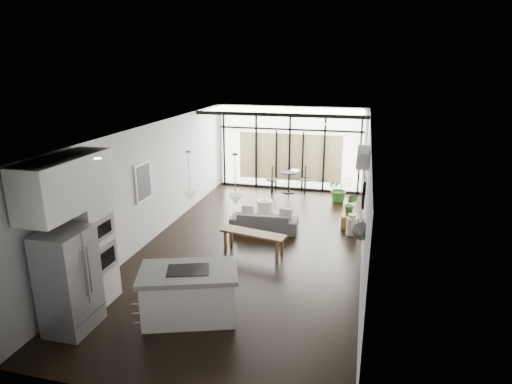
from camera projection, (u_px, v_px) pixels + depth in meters
The scene contains 27 objects.
floor at pixel (253, 246), 10.14m from camera, with size 5.00×10.00×0.00m, color black.
ceiling at pixel (253, 128), 9.32m from camera, with size 5.00×10.00×0.00m, color silver.
wall_left at pixel (153, 182), 10.31m from camera, with size 0.02×10.00×2.80m, color #BCBDBF.
wall_right at pixel (366, 198), 9.14m from camera, with size 0.02×10.00×2.80m, color #BCBDBF.
wall_back at pixel (290, 148), 14.36m from camera, with size 5.00×0.02×2.80m, color #BCBDBF.
wall_front at pixel (147, 306), 5.09m from camera, with size 5.00×0.02×2.80m, color #BCBDBF.
glazing at pixel (290, 149), 14.25m from camera, with size 5.00×0.20×2.80m, color black.
skylight at pixel (286, 110), 13.03m from camera, with size 4.70×1.90×0.06m, color silver.
neighbour_building at pixel (290, 157), 14.40m from camera, with size 3.50×0.02×1.60m, color #D7BD87.
island at pixel (189, 294), 7.19m from camera, with size 1.62×0.96×0.89m, color silver.
cooktop at pixel (188, 270), 7.06m from camera, with size 0.69×0.46×0.01m, color black.
fridge at pixel (69, 281), 6.79m from camera, with size 0.66×0.83×1.71m, color #95969A.
appliance_column at pixel (86, 233), 7.43m from camera, with size 0.69×0.72×2.66m, color silver.
upper_cabinets at pixel (66, 184), 6.70m from camera, with size 0.62×1.75×0.86m, color silver.
pendant_left at pixel (190, 196), 7.18m from camera, with size 0.26×0.26×0.18m, color silver.
pendant_right at pixel (236, 200), 6.99m from camera, with size 0.26×0.26×0.18m, color silver.
sofa at pixel (264, 218), 10.99m from camera, with size 1.72×0.50×0.67m, color #4D4D50.
console_bench at pixel (253, 242), 9.73m from camera, with size 1.53×0.38×0.49m, color brown.
pouf at pixel (265, 206), 12.35m from camera, with size 0.45×0.45×0.36m, color silver.
crate at pixel (350, 221), 11.25m from camera, with size 0.44×0.44×0.33m, color brown.
plant_tall at pixel (339, 192), 13.28m from camera, with size 0.74×0.82×0.64m, color #326825.
plant_crate at pixel (350, 210), 11.16m from camera, with size 0.33×0.59×0.26m, color #326825.
milk_can at pixel (352, 224), 10.74m from camera, with size 0.28×0.28×0.54m, color beige.
bistro_set at pixel (289, 182), 14.17m from camera, with size 1.53×0.61×0.74m, color black.
tv at pixel (364, 189), 10.11m from camera, with size 0.05×1.10×0.65m, color black.
ac_unit at pixel (363, 157), 8.12m from camera, with size 0.22×0.90×0.30m, color white.
framed_art at pixel (143, 182), 9.80m from camera, with size 0.04×0.70×0.90m, color black.
Camera 1 is at (2.35, -9.02, 4.19)m, focal length 30.00 mm.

